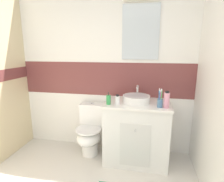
% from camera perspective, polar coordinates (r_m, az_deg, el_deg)
% --- Properties ---
extents(wall_back_tiled, '(3.20, 0.20, 2.50)m').
position_cam_1_polar(wall_back_tiled, '(2.78, -2.10, 7.13)').
color(wall_back_tiled, white).
rests_on(wall_back_tiled, ground_plane).
extents(vanity_cabinet, '(0.86, 0.59, 0.85)m').
position_cam_1_polar(vanity_cabinet, '(2.62, 7.62, -12.42)').
color(vanity_cabinet, silver).
rests_on(vanity_cabinet, ground_plane).
extents(sink_basin, '(0.36, 0.41, 0.20)m').
position_cam_1_polar(sink_basin, '(2.46, 7.61, -2.30)').
color(sink_basin, white).
rests_on(sink_basin, vanity_cabinet).
extents(toilet, '(0.37, 0.50, 0.75)m').
position_cam_1_polar(toilet, '(2.79, -6.88, -12.36)').
color(toilet, white).
rests_on(toilet, ground_plane).
extents(toothbrush_cup, '(0.07, 0.07, 0.23)m').
position_cam_1_polar(toothbrush_cup, '(2.29, 14.72, -3.36)').
color(toothbrush_cup, '#4C7299').
rests_on(toothbrush_cup, vanity_cabinet).
extents(soap_dispenser, '(0.06, 0.06, 0.16)m').
position_cam_1_polar(soap_dispenser, '(2.33, -1.09, -2.72)').
color(soap_dispenser, green).
rests_on(soap_dispenser, vanity_cabinet).
extents(lotion_bottle_short, '(0.06, 0.06, 0.13)m').
position_cam_1_polar(lotion_bottle_short, '(2.33, 1.72, -2.77)').
color(lotion_bottle_short, white).
rests_on(lotion_bottle_short, vanity_cabinet).
extents(shampoo_bottle_tall, '(0.07, 0.07, 0.21)m').
position_cam_1_polar(shampoo_bottle_tall, '(2.28, 16.68, -2.70)').
color(shampoo_bottle_tall, pink).
rests_on(shampoo_bottle_tall, vanity_cabinet).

